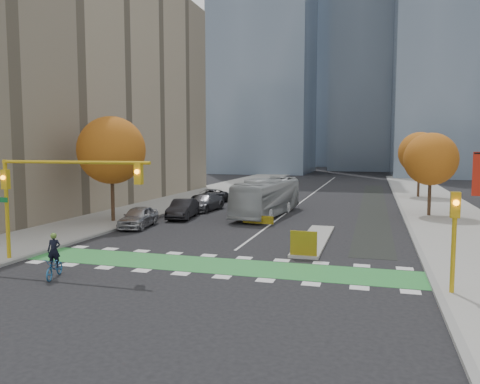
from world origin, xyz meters
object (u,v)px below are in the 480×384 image
Objects in this scene: hazard_board at (304,243)px; tree_east_near at (431,159)px; traffic_signal_west at (49,184)px; cyclist at (54,263)px; parked_car_b at (183,209)px; tree_west at (111,150)px; bus at (267,197)px; traffic_signal_east at (454,227)px; parked_car_a at (139,217)px; parked_car_d at (210,197)px; tree_east_far at (420,153)px; parked_car_c at (205,202)px.

hazard_board is 19.93m from tree_east_near.
cyclist is at bearing -49.12° from traffic_signal_west.
tree_east_near is 1.48× the size of parked_car_b.
tree_west is 13.49m from bus.
tree_west is 16.49m from cyclist.
traffic_signal_east is 22.48m from parked_car_a.
parked_car_d is at bearing 126.53° from traffic_signal_east.
hazard_board is 0.69× the size of cyclist.
traffic_signal_west is 2.08× the size of traffic_signal_east.
traffic_signal_east is (-2.00, -38.51, -2.51)m from tree_east_far.
traffic_signal_west is 18.48m from traffic_signal_east.
cyclist is (-18.12, -24.60, -4.18)m from tree_east_near.
parked_car_a is at bearing -92.34° from parked_car_c.
cyclist is 0.45× the size of parked_car_a.
cyclist is at bearing -146.13° from hazard_board.
hazard_board is 12.19m from cyclist.
bus is (-13.33, -2.79, -3.27)m from tree_east_near.
parked_car_a is at bearing -113.02° from parked_car_b.
tree_east_near reaches higher than bus.
tree_east_far is (8.50, 33.80, 4.44)m from hazard_board.
bus is (4.80, 21.80, 0.91)m from cyclist.
cyclist is 0.39× the size of parked_car_c.
cyclist is 22.34m from bus.
parked_car_a is 0.95× the size of parked_car_b.
parked_car_b is at bearing -161.69° from tree_east_near.
traffic_signal_west is (4.07, -12.51, -1.58)m from tree_west.
parked_car_b reaches higher than parked_car_a.
tree_west is at bearing -133.30° from tree_east_far.
hazard_board is 0.27× the size of parked_car_c.
parked_car_a is (-7.67, -8.70, -0.82)m from bus.
parked_car_c is at bearing 130.64° from traffic_signal_east.
parked_car_c reaches higher than parked_car_d.
hazard_board is 0.16× the size of traffic_signal_west.
traffic_signal_west is (-19.93, -22.51, -0.83)m from tree_east_near.
tree_west is 1.72× the size of parked_car_b.
tree_west is at bearing -157.38° from tree_east_near.
parked_car_c is at bearing 62.34° from tree_west.
hazard_board is 0.26× the size of parked_car_d.
bus is (10.67, 7.21, -4.02)m from tree_west.
traffic_signal_east is (22.50, -12.51, -2.88)m from tree_west.
tree_east_far is at bearing 75.88° from hazard_board.
traffic_signal_east is at bearing -43.39° from parked_car_c.
cyclist is at bearing -114.64° from tree_east_far.
bus is (-13.83, -18.79, -3.65)m from tree_east_far.
hazard_board is at bearing -25.99° from tree_west.
cyclist is 23.15m from parked_car_c.
parked_car_a is (-21.50, -27.49, -4.47)m from tree_east_far.
parked_car_a is 0.85× the size of parked_car_d.
tree_east_near is at bearing 10.33° from parked_car_c.
tree_east_far is 1.43× the size of parked_car_d.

